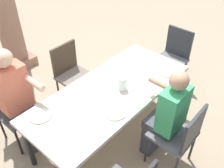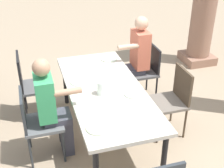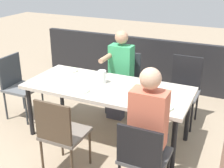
% 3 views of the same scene
% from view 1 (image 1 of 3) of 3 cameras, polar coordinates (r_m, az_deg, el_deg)
% --- Properties ---
extents(ground_plane, '(16.00, 16.00, 0.00)m').
position_cam_1_polar(ground_plane, '(3.45, -0.22, -10.87)').
color(ground_plane, gray).
extents(dining_table, '(2.08, 0.89, 0.74)m').
position_cam_1_polar(dining_table, '(2.97, -0.26, -2.40)').
color(dining_table, beige).
rests_on(dining_table, ground).
extents(chair_west_north, '(0.44, 0.44, 0.86)m').
position_cam_1_polar(chair_west_north, '(3.29, -21.08, -4.68)').
color(chair_west_north, '#4F4F50').
rests_on(chair_west_north, ground).
extents(chair_mid_north, '(0.44, 0.44, 0.91)m').
position_cam_1_polar(chair_mid_north, '(3.63, -9.20, 2.85)').
color(chair_mid_north, '#6A6158').
rests_on(chair_mid_north, ground).
extents(chair_mid_south, '(0.44, 0.44, 0.90)m').
position_cam_1_polar(chair_mid_south, '(2.83, 15.02, -10.86)').
color(chair_mid_south, '#5B5E61').
rests_on(chair_mid_south, ground).
extents(chair_head_east, '(0.44, 0.44, 0.93)m').
position_cam_1_polar(chair_head_east, '(4.05, 13.68, 6.41)').
color(chair_head_east, '#5B5E61').
rests_on(chair_head_east, ground).
extents(diner_woman_green, '(0.35, 0.49, 1.28)m').
position_cam_1_polar(diner_woman_green, '(2.77, 12.04, -6.85)').
color(diner_woman_green, '#3F3F4C').
rests_on(diner_woman_green, ground).
extents(diner_man_white, '(0.35, 0.49, 1.34)m').
position_cam_1_polar(diner_man_white, '(3.03, -20.26, -3.32)').
color(diner_man_white, '#3F3F4C').
rests_on(diner_man_white, ground).
extents(plate_0, '(0.24, 0.24, 0.02)m').
position_cam_1_polar(plate_0, '(2.72, -15.85, -6.83)').
color(plate_0, white).
rests_on(plate_0, dining_table).
extents(fork_0, '(0.03, 0.17, 0.01)m').
position_cam_1_polar(fork_0, '(2.68, -18.40, -8.55)').
color(fork_0, silver).
rests_on(fork_0, dining_table).
extents(spoon_0, '(0.03, 0.17, 0.01)m').
position_cam_1_polar(spoon_0, '(2.78, -13.36, -5.33)').
color(spoon_0, silver).
rests_on(spoon_0, dining_table).
extents(plate_1, '(0.24, 0.24, 0.02)m').
position_cam_1_polar(plate_1, '(2.66, 0.68, -6.36)').
color(plate_1, white).
rests_on(plate_1, dining_table).
extents(fork_1, '(0.02, 0.17, 0.01)m').
position_cam_1_polar(fork_1, '(2.58, -1.52, -8.22)').
color(fork_1, silver).
rests_on(fork_1, dining_table).
extents(spoon_1, '(0.03, 0.17, 0.01)m').
position_cam_1_polar(spoon_1, '(2.74, 2.73, -4.78)').
color(spoon_1, silver).
rests_on(spoon_1, dining_table).
extents(plate_2, '(0.22, 0.22, 0.02)m').
position_cam_1_polar(plate_2, '(3.20, -1.24, 2.77)').
color(plate_2, white).
rests_on(plate_2, dining_table).
extents(fork_2, '(0.03, 0.17, 0.01)m').
position_cam_1_polar(fork_2, '(3.12, -3.09, 1.47)').
color(fork_2, silver).
rests_on(fork_2, dining_table).
extents(spoon_2, '(0.03, 0.17, 0.01)m').
position_cam_1_polar(spoon_2, '(3.30, 0.52, 3.84)').
color(spoon_2, silver).
rests_on(spoon_2, dining_table).
extents(plate_3, '(0.24, 0.24, 0.02)m').
position_cam_1_polar(plate_3, '(3.28, 12.08, 2.81)').
color(plate_3, white).
rests_on(plate_3, dining_table).
extents(fork_3, '(0.03, 0.17, 0.01)m').
position_cam_1_polar(fork_3, '(3.18, 10.65, 1.55)').
color(fork_3, silver).
rests_on(fork_3, dining_table).
extents(spoon_3, '(0.03, 0.17, 0.01)m').
position_cam_1_polar(spoon_3, '(3.40, 13.39, 3.83)').
color(spoon_3, silver).
rests_on(spoon_3, dining_table).
extents(water_pitcher, '(0.11, 0.11, 0.17)m').
position_cam_1_polar(water_pitcher, '(2.91, 2.36, 0.06)').
color(water_pitcher, white).
rests_on(water_pitcher, dining_table).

